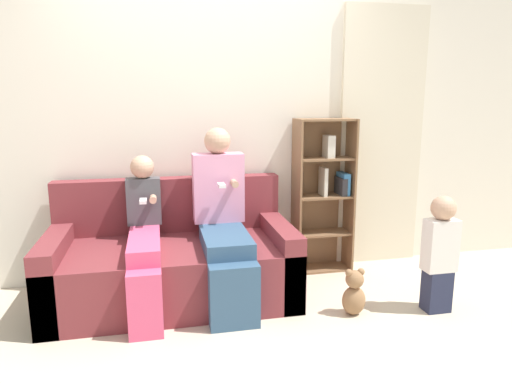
% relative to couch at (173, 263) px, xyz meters
% --- Properties ---
extents(ground_plane, '(14.00, 14.00, 0.00)m').
position_rel_couch_xyz_m(ground_plane, '(0.37, -0.55, -0.28)').
color(ground_plane, beige).
extents(back_wall, '(10.00, 0.06, 2.55)m').
position_rel_couch_xyz_m(back_wall, '(0.37, 0.49, 1.00)').
color(back_wall, silver).
rests_on(back_wall, ground_plane).
extents(curtain_panel, '(0.77, 0.04, 2.27)m').
position_rel_couch_xyz_m(curtain_panel, '(1.88, 0.44, 0.86)').
color(curtain_panel, beige).
rests_on(curtain_panel, ground_plane).
extents(couch, '(1.78, 0.92, 0.87)m').
position_rel_couch_xyz_m(couch, '(0.00, 0.00, 0.00)').
color(couch, maroon).
rests_on(couch, ground_plane).
extents(adult_seated, '(0.39, 0.88, 1.27)m').
position_rel_couch_xyz_m(adult_seated, '(0.37, -0.08, 0.37)').
color(adult_seated, '#335170').
rests_on(adult_seated, ground_plane).
extents(child_seated, '(0.25, 0.90, 1.07)m').
position_rel_couch_xyz_m(child_seated, '(-0.20, -0.14, 0.26)').
color(child_seated, '#DB4C75').
rests_on(child_seated, ground_plane).
extents(toddler_standing, '(0.22, 0.17, 0.84)m').
position_rel_couch_xyz_m(toddler_standing, '(1.82, -0.61, 0.16)').
color(toddler_standing, '#232842').
rests_on(toddler_standing, ground_plane).
extents(bookshelf, '(0.50, 0.26, 1.33)m').
position_rel_couch_xyz_m(bookshelf, '(1.32, 0.36, 0.42)').
color(bookshelf, brown).
rests_on(bookshelf, ground_plane).
extents(teddy_bear, '(0.17, 0.14, 0.34)m').
position_rel_couch_xyz_m(teddy_bear, '(1.22, -0.55, -0.12)').
color(teddy_bear, '#936B47').
rests_on(teddy_bear, ground_plane).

